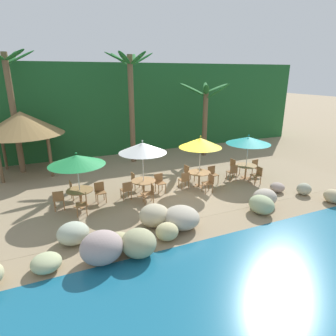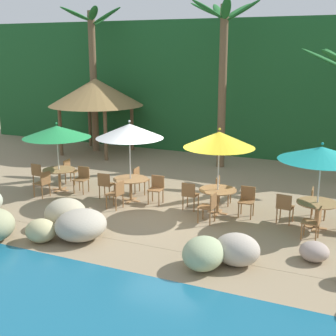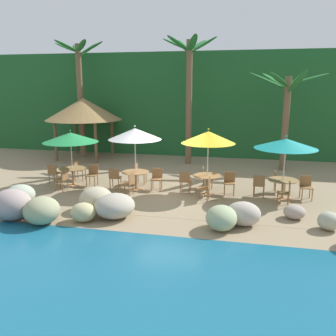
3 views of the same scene
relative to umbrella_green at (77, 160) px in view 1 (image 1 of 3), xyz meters
name	(u,v)px [view 1 (image 1 of 3)]	position (x,y,z in m)	size (l,w,h in m)	color
ground_plane	(176,193)	(4.28, -0.34, -2.04)	(120.00, 120.00, 0.00)	#937F60
terrace_deck	(176,193)	(4.28, -0.34, -2.03)	(18.00, 5.20, 0.01)	#937F60
foliage_backdrop	(122,108)	(4.28, 8.66, 0.96)	(28.00, 2.40, 6.00)	#1E5628
rock_seawall	(171,224)	(2.55, -3.52, -1.66)	(16.12, 3.05, 0.98)	#A8938E
umbrella_green	(77,160)	(0.00, 0.00, 0.00)	(2.27, 2.27, 2.35)	silver
dining_table_green	(80,193)	(0.00, 0.00, -1.42)	(1.10, 1.10, 0.74)	#A37547
chair_green_seaward	(100,191)	(0.84, 0.13, -1.52)	(0.44, 0.45, 0.87)	olive
chair_green_inland	(74,189)	(-0.17, 0.84, -1.52)	(0.47, 0.46, 0.87)	olive
chair_green_left	(59,199)	(-0.85, -0.04, -1.52)	(0.45, 0.45, 0.87)	olive
chair_green_right	(84,203)	(0.01, -0.85, -1.52)	(0.46, 0.46, 0.87)	olive
umbrella_white	(143,148)	(2.78, -0.02, 0.23)	(2.10, 2.10, 2.60)	silver
dining_table_white	(144,183)	(2.78, -0.02, -1.42)	(1.10, 1.10, 0.74)	#A37547
chair_white_seaward	(160,181)	(3.62, 0.14, -1.52)	(0.45, 0.46, 0.87)	olive
chair_white_inland	(135,180)	(2.65, 0.83, -1.52)	(0.45, 0.44, 0.87)	olive
chair_white_left	(127,189)	(1.94, -0.17, -1.52)	(0.45, 0.46, 0.87)	olive
chair_white_right	(150,192)	(2.78, -0.87, -1.52)	(0.47, 0.47, 0.87)	olive
umbrella_yellow	(200,143)	(5.67, 0.00, 0.18)	(2.05, 2.05, 2.56)	silver
dining_table_yellow	(199,174)	(5.67, 0.00, -1.42)	(1.10, 1.10, 0.74)	#A37547
chair_yellow_seaward	(212,173)	(6.52, 0.13, -1.52)	(0.44, 0.45, 0.87)	olive
chair_yellow_inland	(188,172)	(5.51, 0.84, -1.52)	(0.46, 0.46, 0.87)	olive
chair_yellow_left	(185,179)	(4.82, -0.08, -1.52)	(0.42, 0.43, 0.87)	olive
chair_yellow_right	(209,182)	(5.73, -0.85, -1.52)	(0.45, 0.44, 0.87)	olive
umbrella_teal	(248,140)	(8.48, -0.03, 0.04)	(2.26, 2.26, 2.37)	silver
dining_table_teal	(246,168)	(8.48, -0.03, -1.42)	(1.10, 1.10, 0.74)	#A37547
chair_teal_seaward	(256,166)	(9.31, 0.15, -1.52)	(0.46, 0.47, 0.87)	olive
chair_teal_inland	(234,165)	(8.35, 0.82, -1.52)	(0.45, 0.44, 0.87)	olive
chair_teal_left	(233,172)	(7.62, -0.04, -1.52)	(0.46, 0.46, 0.87)	olive
chair_teal_right	(257,174)	(8.53, -0.88, -1.52)	(0.45, 0.44, 0.87)	olive
palm_tree_nearest	(11,94)	(-2.40, 6.01, 2.28)	(2.98, 2.81, 6.55)	brown
palm_tree_second	(131,92)	(3.98, 5.44, 2.25)	(2.89, 2.77, 6.53)	brown
palm_tree_third	(205,105)	(8.81, 4.95, 1.31)	(3.78, 3.51, 4.82)	brown
palapa_hut	(21,123)	(-2.08, 5.66, 0.76)	(4.33, 4.33, 3.42)	brown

